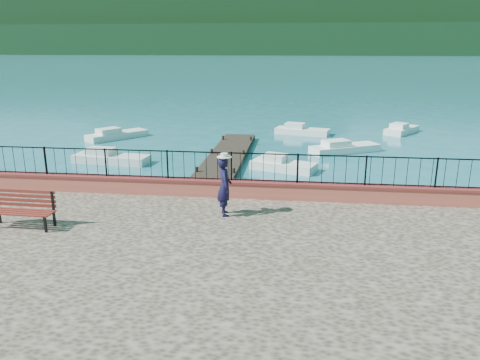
% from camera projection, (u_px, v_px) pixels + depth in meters
% --- Properties ---
extents(ground, '(2000.00, 2000.00, 0.00)m').
position_uv_depth(ground, '(224.00, 281.00, 12.72)').
color(ground, '#19596B').
rests_on(ground, ground).
extents(parapet, '(28.00, 0.46, 0.58)m').
position_uv_depth(parapet, '(240.00, 189.00, 15.83)').
color(parapet, '#B64F42').
rests_on(parapet, promenade).
extents(railing, '(27.00, 0.05, 0.95)m').
position_uv_depth(railing, '(240.00, 167.00, 15.62)').
color(railing, black).
rests_on(railing, parapet).
extents(dock, '(2.00, 16.00, 0.30)m').
position_uv_depth(dock, '(222.00, 165.00, 24.35)').
color(dock, '#2D231C').
rests_on(dock, ground).
extents(far_forest, '(900.00, 60.00, 18.00)m').
position_uv_depth(far_forest, '(297.00, 40.00, 296.12)').
color(far_forest, black).
rests_on(far_forest, ground).
extents(foothills, '(900.00, 120.00, 44.00)m').
position_uv_depth(foothills, '(299.00, 23.00, 349.68)').
color(foothills, black).
rests_on(foothills, ground).
extents(park_bench, '(1.88, 0.66, 1.04)m').
position_uv_depth(park_bench, '(22.00, 217.00, 13.21)').
color(park_bench, black).
rests_on(park_bench, promenade).
extents(person, '(0.60, 0.75, 1.80)m').
position_uv_depth(person, '(225.00, 186.00, 14.02)').
color(person, black).
rests_on(person, promenade).
extents(hat, '(0.44, 0.44, 0.12)m').
position_uv_depth(hat, '(224.00, 155.00, 13.75)').
color(hat, silver).
rests_on(hat, person).
extents(boat_0, '(4.27, 1.76, 0.80)m').
position_uv_depth(boat_0, '(111.00, 155.00, 25.39)').
color(boat_0, silver).
rests_on(boat_0, ground).
extents(boat_1, '(3.53, 2.33, 0.80)m').
position_uv_depth(boat_1, '(283.00, 162.00, 23.89)').
color(boat_1, silver).
rests_on(boat_1, ground).
extents(boat_2, '(4.37, 3.20, 0.80)m').
position_uv_depth(boat_2, '(345.00, 146.00, 27.85)').
color(boat_2, white).
rests_on(boat_2, ground).
extents(boat_3, '(3.65, 4.08, 0.80)m').
position_uv_depth(boat_3, '(117.00, 133.00, 31.95)').
color(boat_3, silver).
rests_on(boat_3, ground).
extents(boat_4, '(3.99, 2.21, 0.80)m').
position_uv_depth(boat_4, '(302.00, 129.00, 33.43)').
color(boat_4, silver).
rests_on(boat_4, ground).
extents(boat_5, '(2.94, 3.44, 0.80)m').
position_uv_depth(boat_5, '(402.00, 128.00, 33.88)').
color(boat_5, silver).
rests_on(boat_5, ground).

